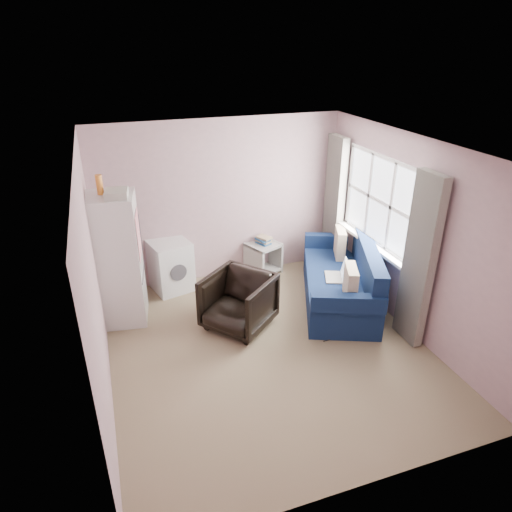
% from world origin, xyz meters
% --- Properties ---
extents(room, '(3.84, 4.24, 2.54)m').
position_xyz_m(room, '(0.02, 0.01, 1.25)').
color(room, '#847156').
rests_on(room, ground).
extents(armchair, '(1.09, 1.10, 0.82)m').
position_xyz_m(armchair, '(-0.20, 0.59, 0.41)').
color(armchair, black).
rests_on(armchair, ground).
extents(fridge, '(0.70, 0.69, 2.02)m').
position_xyz_m(fridge, '(-1.64, 1.28, 0.90)').
color(fridge, silver).
rests_on(fridge, ground).
extents(washing_machine, '(0.67, 0.67, 0.78)m').
position_xyz_m(washing_machine, '(-0.87, 1.89, 0.41)').
color(washing_machine, silver).
rests_on(washing_machine, ground).
extents(side_table, '(0.61, 0.61, 0.64)m').
position_xyz_m(side_table, '(0.64, 1.95, 0.30)').
color(side_table, gray).
rests_on(side_table, ground).
extents(sofa, '(1.65, 2.26, 0.92)m').
position_xyz_m(sofa, '(1.43, 0.70, 0.34)').
color(sofa, '#10234C').
rests_on(sofa, ground).
extents(window_dressing, '(0.17, 2.62, 2.18)m').
position_xyz_m(window_dressing, '(1.78, 0.70, 1.11)').
color(window_dressing, white).
rests_on(window_dressing, ground).
extents(floor_cables, '(0.48, 0.21, 0.01)m').
position_xyz_m(floor_cables, '(0.97, -0.08, 0.01)').
color(floor_cables, black).
rests_on(floor_cables, ground).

